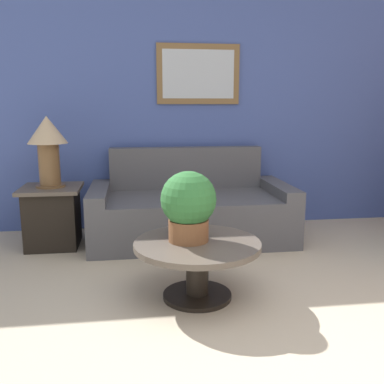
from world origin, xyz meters
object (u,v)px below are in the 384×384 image
table_lamp (48,142)px  side_table (53,216)px  coffee_table (197,257)px  potted_plant_on_table (188,204)px  couch_main (190,211)px

table_lamp → side_table: bearing=116.6°
coffee_table → potted_plant_on_table: 0.37m
coffee_table → table_lamp: table_lamp is taller
couch_main → table_lamp: 1.51m
side_table → table_lamp: size_ratio=0.88×
coffee_table → potted_plant_on_table: bearing=148.7°
coffee_table → couch_main: bearing=84.3°
potted_plant_on_table → side_table: bearing=131.8°
couch_main → potted_plant_on_table: (-0.19, -1.33, 0.38)m
couch_main → coffee_table: (-0.14, -1.37, 0.01)m
coffee_table → side_table: 1.77m
side_table → potted_plant_on_table: 1.75m
table_lamp → potted_plant_on_table: table_lamp is taller
couch_main → potted_plant_on_table: size_ratio=4.06×
couch_main → potted_plant_on_table: 1.40m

